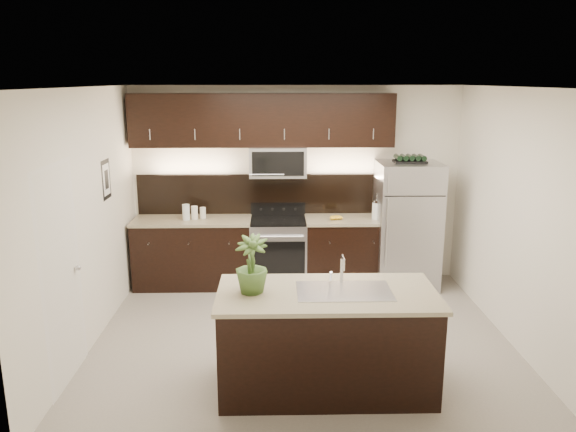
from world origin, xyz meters
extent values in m
plane|color=gray|center=(0.00, 0.00, 0.00)|extent=(4.50, 4.50, 0.00)
cube|color=silver|center=(0.00, 2.00, 1.35)|extent=(4.50, 0.02, 2.70)
cube|color=silver|center=(0.00, -2.00, 1.35)|extent=(4.50, 0.02, 2.70)
cube|color=silver|center=(-2.25, 0.00, 1.35)|extent=(0.02, 4.00, 2.70)
cube|color=silver|center=(2.25, 0.00, 1.35)|extent=(0.02, 4.00, 2.70)
cube|color=white|center=(0.00, 0.00, 2.70)|extent=(4.50, 4.00, 0.02)
cube|color=silver|center=(-2.23, -0.80, 1.01)|extent=(0.04, 0.80, 2.02)
sphere|color=silver|center=(-2.20, -0.48, 1.00)|extent=(0.06, 0.06, 0.06)
cube|color=black|center=(-2.24, 0.75, 1.65)|extent=(0.01, 0.32, 0.46)
cube|color=white|center=(-2.23, 0.75, 1.65)|extent=(0.00, 0.24, 0.36)
cube|color=black|center=(-1.42, 1.69, 0.45)|extent=(1.57, 0.62, 0.90)
cube|color=black|center=(0.71, 1.69, 0.45)|extent=(1.16, 0.62, 0.90)
cube|color=#B2B2B7|center=(-0.25, 1.69, 0.45)|extent=(0.76, 0.62, 0.90)
cube|color=black|center=(-0.25, 1.69, 0.92)|extent=(0.76, 0.60, 0.03)
cube|color=#C2B891|center=(-1.42, 1.69, 0.92)|extent=(1.59, 0.65, 0.04)
cube|color=#C2B891|center=(0.71, 1.69, 0.92)|extent=(1.18, 0.65, 0.04)
cube|color=black|center=(-0.46, 1.99, 1.22)|extent=(3.49, 0.02, 0.56)
cube|color=#B2B2B7|center=(-0.25, 1.80, 1.70)|extent=(0.76, 0.40, 0.40)
cube|color=black|center=(-0.46, 1.83, 2.25)|extent=(3.49, 0.33, 0.70)
cube|color=black|center=(0.17, -1.01, 0.45)|extent=(1.90, 0.90, 0.90)
cube|color=#C2B891|center=(0.17, -1.01, 0.92)|extent=(1.96, 0.96, 0.04)
cube|color=silver|center=(0.32, -1.01, 0.95)|extent=(0.84, 0.50, 0.01)
cylinder|color=silver|center=(0.32, -0.80, 1.06)|extent=(0.03, 0.03, 0.24)
cylinder|color=silver|center=(0.32, -0.87, 1.21)|extent=(0.02, 0.14, 0.02)
cylinder|color=silver|center=(0.32, -0.94, 1.16)|extent=(0.02, 0.02, 0.10)
cube|color=#B2B2B7|center=(1.49, 1.63, 0.85)|extent=(0.82, 0.74, 1.71)
cube|color=black|center=(1.49, 1.63, 1.72)|extent=(0.42, 0.26, 0.03)
cylinder|color=black|center=(1.33, 1.63, 1.77)|extent=(0.07, 0.24, 0.07)
cylinder|color=black|center=(1.41, 1.63, 1.77)|extent=(0.07, 0.24, 0.07)
cylinder|color=black|center=(1.49, 1.63, 1.77)|extent=(0.07, 0.24, 0.07)
cylinder|color=black|center=(1.57, 1.63, 1.77)|extent=(0.07, 0.24, 0.07)
cylinder|color=black|center=(1.65, 1.63, 1.77)|extent=(0.07, 0.24, 0.07)
imported|color=#3A5823|center=(-0.50, -1.00, 1.20)|extent=(0.32, 0.32, 0.52)
cylinder|color=silver|center=(-1.48, 1.64, 1.05)|extent=(0.10, 0.10, 0.21)
cylinder|color=silver|center=(-1.38, 1.68, 1.03)|extent=(0.09, 0.09, 0.18)
cylinder|color=silver|center=(-1.27, 1.73, 1.02)|extent=(0.08, 0.08, 0.15)
cylinder|color=silver|center=(1.07, 1.64, 1.05)|extent=(0.11, 0.11, 0.22)
cylinder|color=silver|center=(1.07, 1.64, 1.18)|extent=(0.12, 0.12, 0.02)
cylinder|color=silver|center=(1.07, 1.64, 1.23)|extent=(0.01, 0.01, 0.09)
ellipsoid|color=gold|center=(0.47, 1.61, 0.97)|extent=(0.21, 0.18, 0.06)
camera|label=1|loc=(-0.28, -5.68, 2.78)|focal=35.00mm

